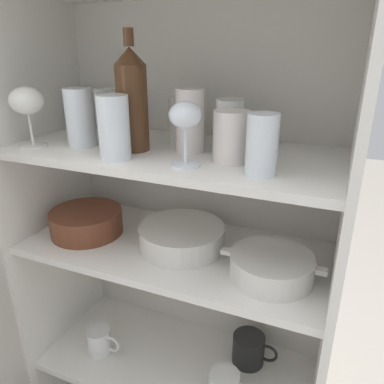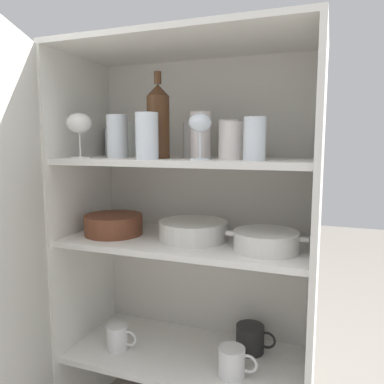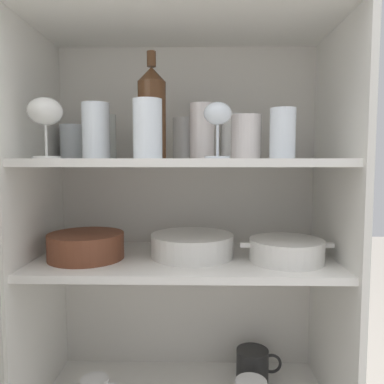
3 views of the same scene
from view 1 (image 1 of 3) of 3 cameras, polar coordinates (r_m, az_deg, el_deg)
cupboard_back_panel at (r=1.22m, az=1.23°, el=-5.95°), size 0.86×0.02×1.35m
cupboard_side_left at (r=1.28m, az=-19.92°, el=-5.93°), size 0.02×0.41×1.35m
cupboard_side_right at (r=0.99m, az=20.58°, el=-14.75°), size 0.02×0.41×1.35m
shelf_board_lower at (r=1.31m, az=-2.35°, el=-24.59°), size 0.82×0.37×0.02m
shelf_board_middle at (r=1.05m, az=-2.69°, el=-8.72°), size 0.82×0.37×0.02m
shelf_board_upper at (r=0.94m, az=-2.99°, el=5.91°), size 0.82×0.37×0.02m
tumbler_glass_0 at (r=0.75m, az=10.61°, el=7.08°), size 0.06×0.06×0.12m
tumbler_glass_1 at (r=0.83m, az=5.97°, el=8.38°), size 0.08×0.08×0.11m
tumbler_glass_2 at (r=1.00m, az=-16.69°, el=10.81°), size 0.07×0.07×0.14m
tumbler_glass_3 at (r=0.90m, az=-0.29°, el=10.79°), size 0.07×0.07×0.15m
tumbler_glass_4 at (r=0.91m, az=5.70°, el=9.94°), size 0.07×0.07×0.13m
tumbler_glass_5 at (r=0.98m, az=-1.13°, el=10.78°), size 0.07×0.07×0.12m
tumbler_glass_6 at (r=0.86m, az=-11.80°, el=9.59°), size 0.07×0.07×0.14m
tumbler_glass_7 at (r=1.22m, az=-15.88°, el=11.82°), size 0.07×0.07×0.11m
tumbler_glass_8 at (r=1.11m, az=-12.83°, el=11.75°), size 0.06×0.06×0.13m
wine_glass_0 at (r=0.78m, az=-1.02°, el=10.97°), size 0.07×0.07×0.14m
wine_glass_1 at (r=1.02m, az=-23.85°, el=12.23°), size 0.08×0.08×0.15m
wine_bottle at (r=0.92m, az=-9.13°, el=13.72°), size 0.07×0.07×0.28m
plate_stack_white at (r=1.03m, az=-1.54°, el=-6.82°), size 0.23×0.23×0.06m
mixing_bowl_large at (r=1.14m, az=-15.80°, el=-4.23°), size 0.21×0.21×0.07m
casserole_dish at (r=0.92m, az=12.02°, el=-11.01°), size 0.25×0.20×0.06m
coffee_mug_extra_1 at (r=1.28m, az=8.69°, el=-22.58°), size 0.14×0.10×0.10m
coffee_mug_extra_2 at (r=1.33m, az=-13.87°, el=-21.19°), size 0.12×0.08×0.09m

